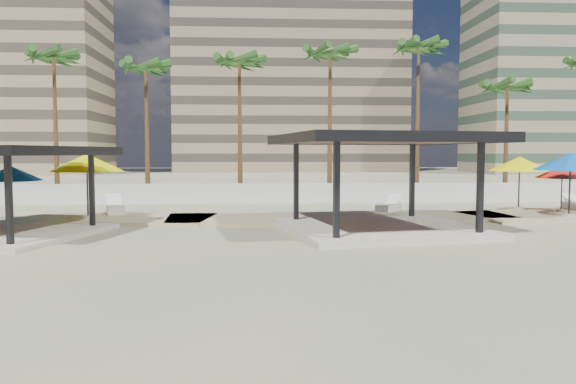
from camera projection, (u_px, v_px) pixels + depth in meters
name	position (u px, v px, depth m)	size (l,w,h in m)	color
ground	(314.00, 244.00, 19.22)	(200.00, 200.00, 0.00)	#C5B482
promenade	(338.00, 216.00, 26.97)	(44.45, 7.97, 0.24)	#C6B284
boundary_wall	(287.00, 193.00, 35.11)	(56.00, 0.30, 1.20)	silver
building_mid	(290.00, 88.00, 96.13)	(38.00, 16.00, 30.40)	#847259
pavilion_central	(380.00, 173.00, 22.28)	(8.81, 8.81, 3.85)	beige
umbrella_b	(87.00, 163.00, 24.82)	(3.54, 3.54, 2.89)	beige
umbrella_c	(562.00, 172.00, 27.93)	(2.95, 2.95, 2.30)	beige
umbrella_d	(571.00, 162.00, 25.54)	(3.67, 3.67, 2.93)	beige
umbrella_e	(520.00, 164.00, 28.89)	(4.02, 4.02, 2.74)	beige
umbrella_f	(11.00, 174.00, 24.10)	(3.46, 3.46, 2.38)	beige
lounger_a	(115.00, 208.00, 27.42)	(1.41, 2.45, 0.88)	white
lounger_b	(389.00, 207.00, 28.59)	(1.73, 2.10, 0.79)	white
palm_b	(54.00, 63.00, 36.33)	(3.00, 3.00, 10.15)	brown
palm_c	(146.00, 73.00, 36.14)	(3.00, 3.00, 9.42)	brown
palm_d	(239.00, 67.00, 37.25)	(3.00, 3.00, 10.00)	brown
palm_e	(330.00, 60.00, 37.07)	(3.00, 3.00, 10.52)	brown
palm_f	(419.00, 54.00, 37.60)	(3.00, 3.00, 10.98)	brown
palm_g	(507.00, 91.00, 37.72)	(3.00, 3.00, 8.38)	brown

